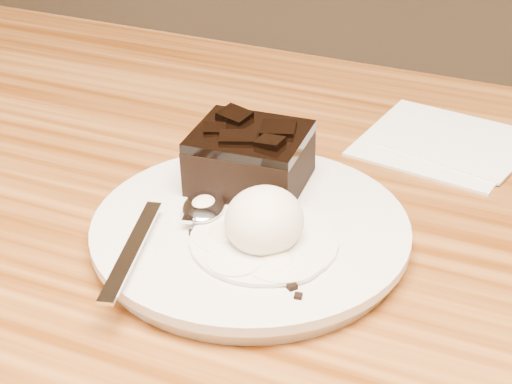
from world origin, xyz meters
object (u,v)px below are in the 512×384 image
at_px(brownie, 250,162).
at_px(napkin, 441,142).
at_px(spoon, 204,209).
at_px(ice_cream_scoop, 264,221).
at_px(plate, 251,234).

height_order(brownie, napkin, brownie).
distance_m(brownie, napkin, 0.20).
distance_m(spoon, napkin, 0.25).
bearing_deg(ice_cream_scoop, plate, 134.48).
distance_m(brownie, spoon, 0.06).
bearing_deg(brownie, spoon, -103.47).
relative_size(plate, ice_cream_scoop, 3.98).
relative_size(brownie, napkin, 0.64).
relative_size(brownie, spoon, 0.48).
height_order(brownie, ice_cream_scoop, ice_cream_scoop).
height_order(plate, spoon, spoon).
distance_m(plate, brownie, 0.06).
bearing_deg(plate, brownie, 114.23).
bearing_deg(plate, spoon, -175.88).
relative_size(plate, brownie, 2.75).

